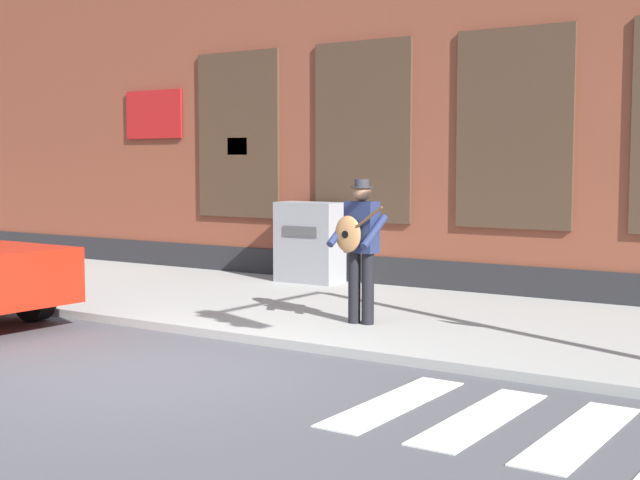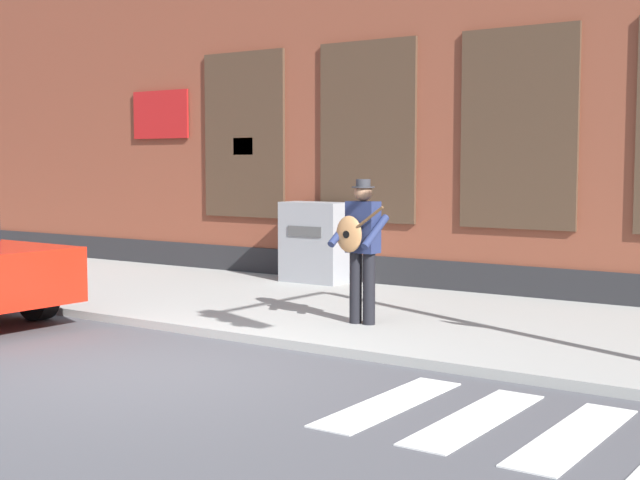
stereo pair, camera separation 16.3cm
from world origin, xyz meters
name	(u,v)px [view 1 (the left image)]	position (x,y,z in m)	size (l,w,h in m)	color
ground_plane	(155,371)	(0.00, 0.00, 0.00)	(160.00, 160.00, 0.00)	#4C4C51
sidewalk	(357,312)	(0.00, 3.83, 0.05)	(28.00, 4.54, 0.10)	#9E9E99
building_backdrop	(487,105)	(0.00, 8.09, 3.04)	(28.00, 4.06, 6.09)	brown
busker	(359,242)	(0.62, 2.85, 1.10)	(0.71, 0.53, 1.75)	black
utility_box	(310,242)	(-2.02, 5.65, 0.76)	(1.09, 0.55, 1.31)	gray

